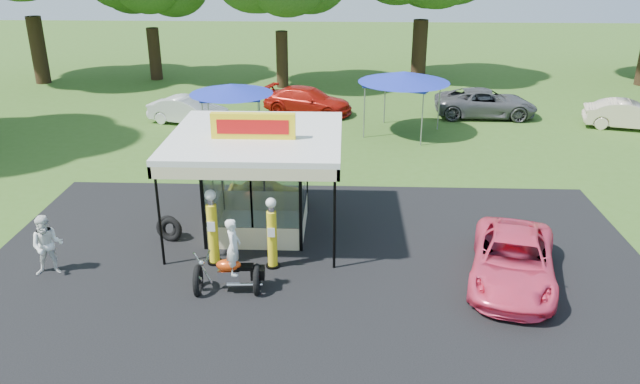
# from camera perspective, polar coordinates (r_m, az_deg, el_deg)

# --- Properties ---
(ground) EXTENTS (120.00, 120.00, 0.00)m
(ground) POSITION_cam_1_polar(r_m,az_deg,el_deg) (16.62, -0.81, -11.13)
(ground) COLOR #36591B
(ground) RESTS_ON ground
(asphalt_apron) EXTENTS (20.00, 14.00, 0.04)m
(asphalt_apron) POSITION_cam_1_polar(r_m,az_deg,el_deg) (18.30, -0.48, -7.62)
(asphalt_apron) COLOR black
(asphalt_apron) RESTS_ON ground
(gas_station_kiosk) EXTENTS (5.40, 5.40, 4.18)m
(gas_station_kiosk) POSITION_cam_1_polar(r_m,az_deg,el_deg) (20.42, -5.71, 1.04)
(gas_station_kiosk) COLOR white
(gas_station_kiosk) RESTS_ON ground
(gas_pump_left) EXTENTS (0.45, 0.45, 2.41)m
(gas_pump_left) POSITION_cam_1_polar(r_m,az_deg,el_deg) (18.68, -9.78, -3.38)
(gas_pump_left) COLOR black
(gas_pump_left) RESTS_ON ground
(gas_pump_right) EXTENTS (0.42, 0.42, 2.26)m
(gas_pump_right) POSITION_cam_1_polar(r_m,az_deg,el_deg) (18.29, -4.41, -3.94)
(gas_pump_right) COLOR black
(gas_pump_right) RESTS_ON ground
(motorcycle) EXTENTS (1.97, 1.03, 2.31)m
(motorcycle) POSITION_cam_1_polar(r_m,az_deg,el_deg) (17.28, -8.08, -6.48)
(motorcycle) COLOR black
(motorcycle) RESTS_ON ground
(spare_tires) EXTENTS (0.99, 0.69, 0.82)m
(spare_tires) POSITION_cam_1_polar(r_m,az_deg,el_deg) (20.79, -13.62, -3.26)
(spare_tires) COLOR black
(spare_tires) RESTS_ON ground
(kiosk_car) EXTENTS (2.82, 1.13, 0.96)m
(kiosk_car) POSITION_cam_1_polar(r_m,az_deg,el_deg) (22.93, -4.86, 0.02)
(kiosk_car) COLOR yellow
(kiosk_car) RESTS_ON ground
(pink_sedan) EXTENTS (3.40, 5.31, 1.36)m
(pink_sedan) POSITION_cam_1_polar(r_m,az_deg,el_deg) (18.52, 17.24, -6.01)
(pink_sedan) COLOR #FD446D
(pink_sedan) RESTS_ON ground
(spectator_west) EXTENTS (1.04, 0.90, 1.85)m
(spectator_west) POSITION_cam_1_polar(r_m,az_deg,el_deg) (19.62, -23.66, -4.51)
(spectator_west) COLOR white
(spectator_west) RESTS_ON ground
(bg_car_a) EXTENTS (4.48, 2.64, 1.39)m
(bg_car_a) POSITION_cam_1_polar(r_m,az_deg,el_deg) (33.65, -11.94, 7.31)
(bg_car_a) COLOR silver
(bg_car_a) RESTS_ON ground
(bg_car_b) EXTENTS (5.36, 3.55, 1.44)m
(bg_car_b) POSITION_cam_1_polar(r_m,az_deg,el_deg) (34.84, -1.12, 8.34)
(bg_car_b) COLOR #B4170D
(bg_car_b) RESTS_ON ground
(bg_car_d) EXTENTS (5.50, 2.65, 1.51)m
(bg_car_d) POSITION_cam_1_polar(r_m,az_deg,el_deg) (35.37, 14.90, 7.87)
(bg_car_d) COLOR #525154
(bg_car_d) RESTS_ON ground
(bg_car_e) EXTENTS (4.55, 2.52, 1.42)m
(bg_car_e) POSITION_cam_1_polar(r_m,az_deg,el_deg) (35.70, 26.37, 6.34)
(bg_car_e) COLOR beige
(bg_car_e) RESTS_ON ground
(tent_west) EXTENTS (3.94, 3.94, 2.75)m
(tent_west) POSITION_cam_1_polar(r_m,az_deg,el_deg) (29.97, -8.12, 9.28)
(tent_west) COLOR gray
(tent_west) RESTS_ON ground
(tent_east) EXTENTS (4.46, 4.46, 3.12)m
(tent_east) POSITION_cam_1_polar(r_m,az_deg,el_deg) (30.95, 7.69, 10.34)
(tent_east) COLOR gray
(tent_east) RESTS_ON ground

